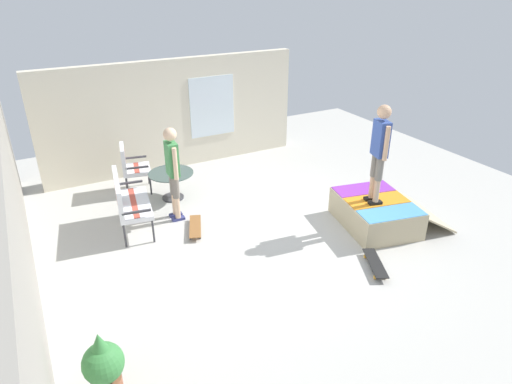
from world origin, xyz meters
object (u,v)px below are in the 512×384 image
object	(u,v)px
skate_ramp	(377,212)
patio_chair_near_house	(130,164)
patio_bench	(126,199)
person_watching	(173,167)
skateboard_by_bench	(195,227)
person_skater	(380,147)
patio_table	(172,180)
potted_plant	(104,367)
skateboard_spare	(375,263)

from	to	relation	value
skate_ramp	patio_chair_near_house	bearing A→B (deg)	45.11
patio_bench	patio_chair_near_house	xyz separation A→B (m)	(1.54, -0.46, -0.00)
skate_ramp	person_watching	size ratio (longest dim) A/B	1.17
person_watching	skate_ramp	bearing A→B (deg)	-122.32
skateboard_by_bench	person_skater	bearing A→B (deg)	-116.00
person_watching	patio_table	bearing A→B (deg)	-13.91
skate_ramp	patio_chair_near_house	size ratio (longest dim) A/B	2.05
skate_ramp	potted_plant	size ratio (longest dim) A/B	2.27
person_skater	potted_plant	size ratio (longest dim) A/B	1.91
skate_ramp	person_skater	distance (m)	1.30
person_skater	patio_chair_near_house	bearing A→B (deg)	43.77
skate_ramp	person_watching	distance (m)	3.79
person_skater	skateboard_spare	distance (m)	1.95
person_watching	potted_plant	world-z (taller)	person_watching
skate_ramp	skateboard_spare	xyz separation A→B (m)	(-1.03, 0.93, -0.17)
patio_bench	person_skater	distance (m)	4.45
patio_chair_near_house	skateboard_by_bench	bearing A→B (deg)	-165.71
patio_chair_near_house	person_watching	world-z (taller)	person_watching
skate_ramp	skateboard_by_bench	xyz separation A→B (m)	(1.37, 3.00, -0.17)
patio_bench	person_skater	xyz separation A→B (m)	(-2.01, -3.86, 0.93)
person_skater	skateboard_spare	size ratio (longest dim) A/B	2.17
skate_ramp	patio_bench	distance (m)	4.49
patio_bench	patio_table	size ratio (longest dim) A/B	1.47
patio_bench	skateboard_by_bench	bearing A→B (deg)	-121.43
potted_plant	patio_chair_near_house	bearing A→B (deg)	-17.42
person_skater	skateboard_by_bench	distance (m)	3.49
person_watching	person_skater	world-z (taller)	person_skater
patio_bench	person_watching	bearing A→B (deg)	-90.83
skate_ramp	skateboard_by_bench	size ratio (longest dim) A/B	2.55
patio_bench	person_watching	distance (m)	0.98
patio_bench	person_skater	bearing A→B (deg)	-117.47
person_watching	skateboard_by_bench	world-z (taller)	person_watching
patio_chair_near_house	skateboard_by_bench	xyz separation A→B (m)	(-2.16, -0.55, -0.53)
skateboard_by_bench	skateboard_spare	xyz separation A→B (m)	(-2.40, -2.06, 0.00)
skate_ramp	person_watching	xyz separation A→B (m)	(1.98, 3.13, 0.79)
potted_plant	person_watching	bearing A→B (deg)	-29.87
skateboard_by_bench	potted_plant	bearing A→B (deg)	143.44
patio_chair_near_house	person_watching	xyz separation A→B (m)	(-1.55, -0.42, 0.44)
patio_chair_near_house	skateboard_spare	world-z (taller)	patio_chair_near_house
skateboard_by_bench	skate_ramp	bearing A→B (deg)	-114.64
skateboard_spare	person_watching	bearing A→B (deg)	36.14
patio_table	person_skater	distance (m)	4.12
person_watching	skateboard_spare	xyz separation A→B (m)	(-3.01, -2.20, -0.96)
patio_chair_near_house	person_skater	world-z (taller)	person_skater
patio_table	potted_plant	bearing A→B (deg)	152.92
person_skater	skate_ramp	bearing A→B (deg)	-84.24
skate_ramp	patio_table	bearing A→B (deg)	46.11
patio_table	person_watching	size ratio (longest dim) A/B	0.51
patio_table	potted_plant	size ratio (longest dim) A/B	0.98
skate_ramp	person_watching	bearing A→B (deg)	57.68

